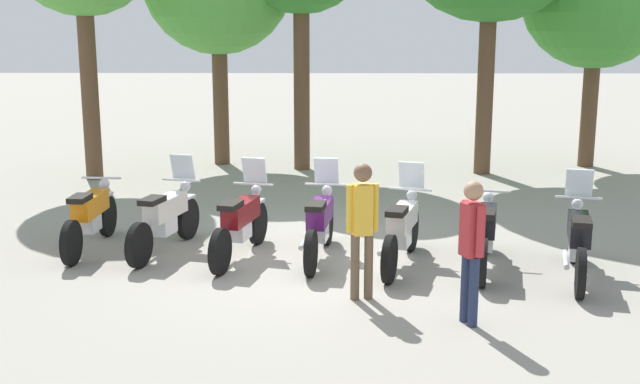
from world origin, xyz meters
name	(u,v)px	position (x,y,z in m)	size (l,w,h in m)	color
ground_plane	(319,261)	(0.00, 0.00, 0.00)	(80.00, 80.00, 0.00)	gray
motorcycle_0	(90,216)	(-3.42, 0.59, 0.50)	(0.62, 2.19, 0.99)	black
motorcycle_1	(166,217)	(-2.27, 0.47, 0.52)	(0.82, 2.14, 1.37)	black
motorcycle_2	(241,223)	(-1.13, 0.19, 0.52)	(0.79, 2.15, 1.37)	black
motorcycle_3	(320,223)	(0.00, 0.17, 0.52)	(0.67, 2.18, 1.37)	black
motorcycle_4	(402,229)	(1.15, -0.13, 0.52)	(0.84, 2.13, 1.37)	black
motorcycle_5	(485,233)	(2.28, -0.26, 0.50)	(0.77, 2.16, 0.99)	black
motorcycle_6	(578,240)	(3.42, -0.67, 0.52)	(0.80, 2.15, 1.37)	black
person_0	(471,242)	(1.72, -2.34, 0.96)	(0.28, 0.40, 1.65)	#232D4C
person_1	(362,221)	(0.54, -1.54, 0.99)	(0.41, 0.26, 1.69)	brown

